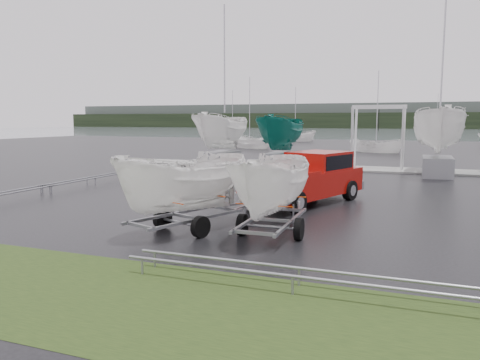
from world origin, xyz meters
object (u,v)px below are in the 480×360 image
trailer_parked (273,134)px  boat_hoist (378,128)px  pickup_truck (309,177)px  trailer_hitched (185,132)px

trailer_parked → boat_hoist: 18.72m
pickup_truck → boat_hoist: size_ratio=1.49×
trailer_parked → boat_hoist: trailer_parked is taller
pickup_truck → boat_hoist: 13.27m
boat_hoist → trailer_parked: bearing=-94.0°
trailer_parked → boat_hoist: size_ratio=1.25×
trailer_hitched → pickup_truck: bearing=90.0°
trailer_hitched → boat_hoist: (3.74, 19.10, -0.18)m
trailer_parked → pickup_truck: bearing=90.8°
trailer_parked → boat_hoist: bearing=84.7°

